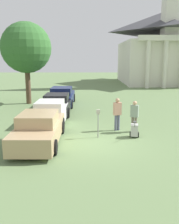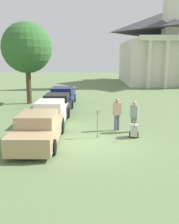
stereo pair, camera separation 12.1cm
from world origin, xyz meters
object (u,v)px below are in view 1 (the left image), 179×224
object	(u,v)px
parking_meter	(98,118)
person_worker	(117,112)
parked_car_black	(57,104)
person_supervisor	(134,114)
church	(159,47)
parked_car_tan	(39,129)
equipment_cart	(134,130)
parked_car_navy	(62,97)
parked_car_white	(50,113)

from	to	relation	value
parking_meter	person_worker	world-z (taller)	person_worker
parked_car_black	person_supervisor	bearing A→B (deg)	-45.10
church	parked_car_tan	bearing A→B (deg)	-114.47
person_worker	equipment_cart	size ratio (longest dim) A/B	1.82
parked_car_black	equipment_cart	size ratio (longest dim) A/B	4.88
person_supervisor	equipment_cart	size ratio (longest dim) A/B	1.72
parked_car_black	equipment_cart	distance (m)	7.45
parked_car_navy	person_worker	world-z (taller)	person_worker
parked_car_navy	person_supervisor	size ratio (longest dim) A/B	3.00
person_worker	church	xyz separation A→B (m)	(9.69, 27.77, 4.71)
parked_car_tan	parked_car_navy	world-z (taller)	parked_car_navy
parked_car_tan	person_supervisor	size ratio (longest dim) A/B	2.86
parked_car_black	person_worker	xyz separation A→B (m)	(3.93, -4.52, 0.39)
parked_car_tan	church	distance (m)	33.28
person_worker	equipment_cart	bearing A→B (deg)	101.41
equipment_cart	person_worker	bearing A→B (deg)	130.30
parked_car_tan	parked_car_white	bearing A→B (deg)	89.88
parked_car_tan	parking_meter	bearing A→B (deg)	16.67
parked_car_black	parking_meter	bearing A→B (deg)	-64.39
person_worker	equipment_cart	xyz separation A→B (m)	(0.75, -1.27, -0.66)
parked_car_white	equipment_cart	bearing A→B (deg)	-28.74
parked_car_black	person_supervisor	xyz separation A→B (m)	(4.83, -4.82, 0.32)
equipment_cart	parking_meter	bearing A→B (deg)	-168.99
parked_car_navy	equipment_cart	size ratio (longest dim) A/B	5.16
parked_car_tan	church	bearing A→B (deg)	65.41
parked_car_tan	person_worker	size ratio (longest dim) A/B	2.69
parked_car_white	church	xyz separation A→B (m)	(13.62, 26.49, 5.07)
parked_car_tan	person_worker	bearing A→B (deg)	28.71
parked_car_black	person_worker	world-z (taller)	person_worker
parked_car_navy	person_supervisor	distance (m)	9.40
person_supervisor	parked_car_white	bearing A→B (deg)	6.02
parked_car_tan	equipment_cart	xyz separation A→B (m)	(4.68, 0.89, -0.31)
parked_car_navy	person_worker	xyz separation A→B (m)	(3.93, -7.76, 0.33)
parked_car_white	equipment_cart	world-z (taller)	parked_car_white
parked_car_tan	person_supervisor	bearing A→B (deg)	20.97
parked_car_black	parking_meter	distance (m)	6.49
parked_car_tan	person_supervisor	distance (m)	5.18
parked_car_white	parked_car_black	xyz separation A→B (m)	(0.00, 3.24, -0.03)
person_supervisor	equipment_cart	distance (m)	1.15
parked_car_navy	equipment_cart	distance (m)	10.17
person_worker	equipment_cart	world-z (taller)	person_worker
parked_car_white	church	size ratio (longest dim) A/B	0.21
parked_car_navy	person_worker	size ratio (longest dim) A/B	2.83
parked_car_navy	person_worker	distance (m)	8.70
parked_car_navy	parked_car_black	bearing A→B (deg)	-90.12
parking_meter	parked_car_navy	bearing A→B (deg)	107.24
parked_car_tan	parked_car_white	size ratio (longest dim) A/B	1.02
parked_car_black	church	size ratio (longest dim) A/B	0.22
parked_car_black	person_worker	bearing A→B (deg)	-49.16
parked_car_tan	parking_meter	distance (m)	2.96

